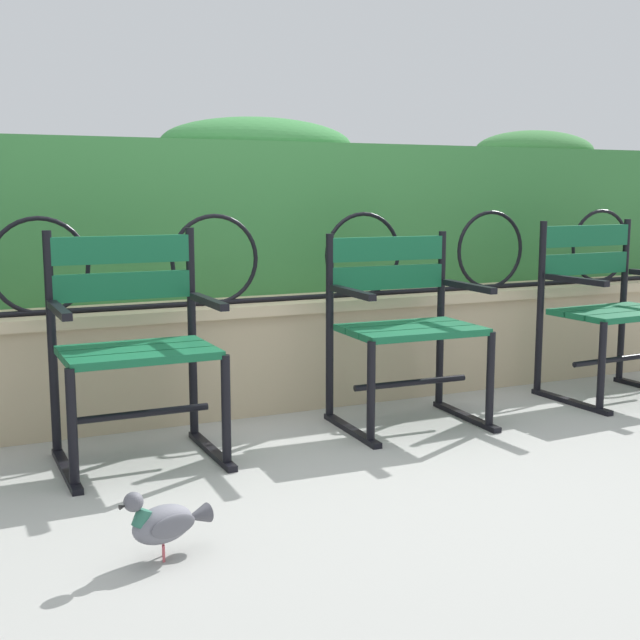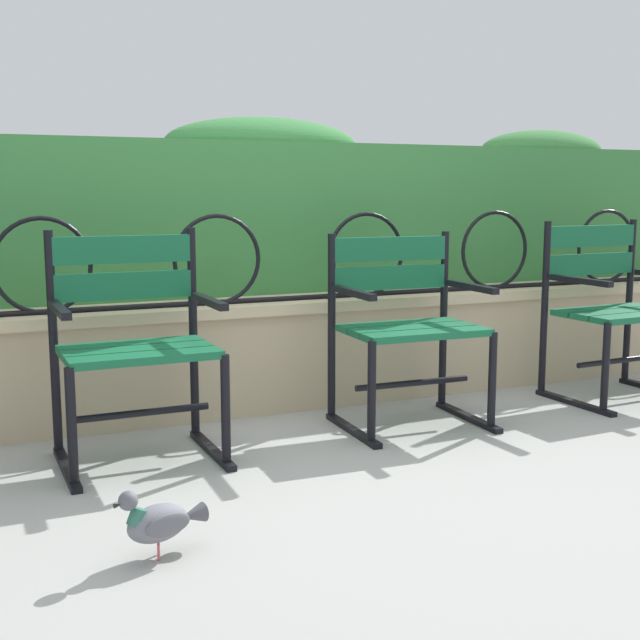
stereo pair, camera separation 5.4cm
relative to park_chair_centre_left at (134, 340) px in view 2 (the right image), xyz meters
The scene contains 8 objects.
ground_plane 0.92m from the park_chair_centre_left, 31.88° to the right, with size 60.00×60.00×0.00m, color #9E9E99.
stone_wall 0.89m from the park_chair_centre_left, 38.91° to the left, with size 8.09×0.41×0.53m.
iron_arch_fence 0.73m from the park_chair_centre_left, 42.54° to the left, with size 7.54×0.02×0.42m.
hedge_row 1.31m from the park_chair_centre_left, 55.33° to the left, with size 7.93×0.57×0.91m.
park_chair_centre_left is the anchor object (origin of this frame).
park_chair_centre_right 1.23m from the park_chair_centre_left, ahead, with size 0.64×0.54×0.86m.
park_chair_rightmost 2.44m from the park_chair_centre_left, ahead, with size 0.66×0.55×0.90m.
pigeon_near_chairs 1.03m from the park_chair_centre_left, 98.07° to the right, with size 0.29×0.15×0.22m.
Camera 2 is at (-1.31, -2.82, 1.05)m, focal length 47.05 mm.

